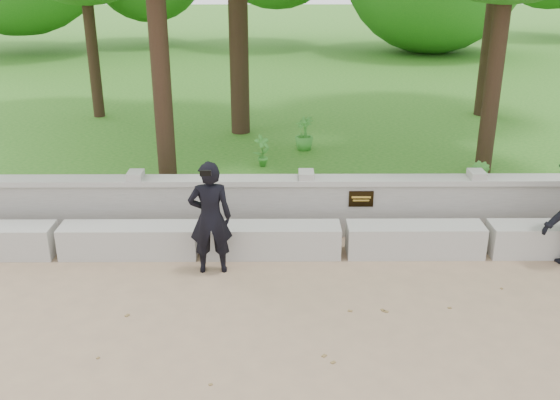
{
  "coord_description": "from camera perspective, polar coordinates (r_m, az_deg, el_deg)",
  "views": [
    {
      "loc": [
        -0.94,
        -6.01,
        3.94
      ],
      "look_at": [
        -0.89,
        1.58,
        0.95
      ],
      "focal_mm": 40.0,
      "sensor_mm": 36.0,
      "label": 1
    }
  ],
  "objects": [
    {
      "name": "man_main",
      "position": [
        8.13,
        -6.39,
        -1.61
      ],
      "size": [
        0.59,
        0.53,
        1.54
      ],
      "color": "black",
      "rests_on": "ground"
    },
    {
      "name": "lawn",
      "position": [
        20.39,
        2.32,
        10.69
      ],
      "size": [
        40.0,
        22.0,
        0.25
      ],
      "primitive_type": "cube",
      "color": "#246918",
      "rests_on": "ground"
    },
    {
      "name": "shrub_a",
      "position": [
        11.61,
        -1.63,
        4.52
      ],
      "size": [
        0.38,
        0.37,
        0.61
      ],
      "primitive_type": "imported",
      "rotation": [
        0.0,
        0.0,
        0.66
      ],
      "color": "#3E9231",
      "rests_on": "lawn"
    },
    {
      "name": "shrub_d",
      "position": [
        12.64,
        2.22,
        6.09
      ],
      "size": [
        0.5,
        0.51,
        0.67
      ],
      "primitive_type": "imported",
      "rotation": [
        0.0,
        0.0,
        5.46
      ],
      "color": "#3E9231",
      "rests_on": "lawn"
    },
    {
      "name": "ground",
      "position": [
        7.25,
        7.3,
        -11.65
      ],
      "size": [
        80.0,
        80.0,
        0.0
      ],
      "primitive_type": "plane",
      "color": "#987C5D",
      "rests_on": "ground"
    },
    {
      "name": "concrete_bench",
      "position": [
        8.79,
        5.82,
        -3.64
      ],
      "size": [
        11.9,
        0.45,
        0.45
      ],
      "color": "#B0ADA6",
      "rests_on": "ground"
    },
    {
      "name": "shrub_b",
      "position": [
        10.42,
        17.77,
        1.55
      ],
      "size": [
        0.42,
        0.45,
        0.64
      ],
      "primitive_type": "imported",
      "rotation": [
        0.0,
        0.0,
        2.11
      ],
      "color": "#3E9231",
      "rests_on": "lawn"
    },
    {
      "name": "parapet_wall",
      "position": [
        9.33,
        5.45,
        -0.48
      ],
      "size": [
        12.5,
        0.35,
        0.9
      ],
      "color": "#A6A39C",
      "rests_on": "ground"
    }
  ]
}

